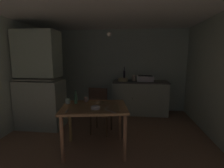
# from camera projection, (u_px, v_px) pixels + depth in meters

# --- Properties ---
(ground_plane) EXTENTS (5.06, 5.06, 0.00)m
(ground_plane) POSITION_uv_depth(u_px,v_px,m) (106.00, 136.00, 3.36)
(ground_plane) COLOR #8E6B51
(wall_back) EXTENTS (4.16, 0.10, 2.36)m
(wall_back) POSITION_uv_depth(u_px,v_px,m) (115.00, 70.00, 5.02)
(wall_back) COLOR beige
(wall_back) RESTS_ON ground
(wall_left) EXTENTS (0.10, 3.77, 2.36)m
(wall_left) POSITION_uv_depth(u_px,v_px,m) (5.00, 77.00, 3.41)
(wall_left) COLOR beige
(wall_left) RESTS_ON ground
(wall_right) EXTENTS (0.10, 3.77, 2.36)m
(wall_right) POSITION_uv_depth(u_px,v_px,m) (223.00, 80.00, 2.94)
(wall_right) COLOR beige
(wall_right) RESTS_ON ground
(ceiling_slab) EXTENTS (4.16, 3.77, 0.10)m
(ceiling_slab) POSITION_uv_depth(u_px,v_px,m) (105.00, 10.00, 2.98)
(ceiling_slab) COLOR silver
(hutch_cabinet) EXTENTS (0.97, 0.59, 2.12)m
(hutch_cabinet) POSITION_uv_depth(u_px,v_px,m) (40.00, 84.00, 3.70)
(hutch_cabinet) COLOR #ADB7A1
(hutch_cabinet) RESTS_ON ground
(counter_cabinet) EXTENTS (1.49, 0.64, 0.91)m
(counter_cabinet) POSITION_uv_depth(u_px,v_px,m) (140.00, 97.00, 4.69)
(counter_cabinet) COLOR #ADB7A1
(counter_cabinet) RESTS_ON ground
(sink_basin) EXTENTS (0.44, 0.34, 0.15)m
(sink_basin) POSITION_uv_depth(u_px,v_px,m) (145.00, 78.00, 4.59)
(sink_basin) COLOR silver
(sink_basin) RESTS_ON counter_cabinet
(hand_pump) EXTENTS (0.05, 0.27, 0.39)m
(hand_pump) POSITION_uv_depth(u_px,v_px,m) (124.00, 75.00, 4.69)
(hand_pump) COLOR #232328
(hand_pump) RESTS_ON counter_cabinet
(mixing_bowl_counter) EXTENTS (0.27, 0.27, 0.08)m
(mixing_bowl_counter) POSITION_uv_depth(u_px,v_px,m) (123.00, 80.00, 4.62)
(mixing_bowl_counter) COLOR beige
(mixing_bowl_counter) RESTS_ON counter_cabinet
(stoneware_crock) EXTENTS (0.11, 0.11, 0.16)m
(stoneware_crock) POSITION_uv_depth(u_px,v_px,m) (134.00, 78.00, 4.68)
(stoneware_crock) COLOR beige
(stoneware_crock) RESTS_ON counter_cabinet
(dining_table) EXTENTS (1.17, 0.96, 0.78)m
(dining_table) POSITION_uv_depth(u_px,v_px,m) (94.00, 112.00, 2.77)
(dining_table) COLOR #976F45
(dining_table) RESTS_ON ground
(chair_far_side) EXTENTS (0.46, 0.46, 0.99)m
(chair_far_side) POSITION_uv_depth(u_px,v_px,m) (100.00, 110.00, 3.40)
(chair_far_side) COLOR #4C3721
(chair_far_side) RESTS_ON ground
(serving_bowl_wide) EXTENTS (0.14, 0.14, 0.04)m
(serving_bowl_wide) POSITION_uv_depth(u_px,v_px,m) (95.00, 108.00, 2.61)
(serving_bowl_wide) COLOR white
(serving_bowl_wide) RESTS_ON dining_table
(mug_dark) EXTENTS (0.06, 0.06, 0.08)m
(mug_dark) POSITION_uv_depth(u_px,v_px,m) (86.00, 99.00, 3.02)
(mug_dark) COLOR tan
(mug_dark) RESTS_ON dining_table
(teacup_cream) EXTENTS (0.08, 0.08, 0.09)m
(teacup_cream) POSITION_uv_depth(u_px,v_px,m) (68.00, 101.00, 2.90)
(teacup_cream) COLOR #ADD1C1
(teacup_cream) RESTS_ON dining_table
(glass_bottle) EXTENTS (0.06, 0.06, 0.24)m
(glass_bottle) POSITION_uv_depth(u_px,v_px,m) (76.00, 98.00, 2.89)
(glass_bottle) COLOR #4C7F56
(glass_bottle) RESTS_ON dining_table
(table_knife) EXTENTS (0.17, 0.14, 0.00)m
(table_knife) POSITION_uv_depth(u_px,v_px,m) (110.00, 111.00, 2.49)
(table_knife) COLOR silver
(table_knife) RESTS_ON dining_table
(teaspoon_near_bowl) EXTENTS (0.05, 0.13, 0.00)m
(teaspoon_near_bowl) POSITION_uv_depth(u_px,v_px,m) (107.00, 108.00, 2.66)
(teaspoon_near_bowl) COLOR beige
(teaspoon_near_bowl) RESTS_ON dining_table
(teaspoon_by_cup) EXTENTS (0.03, 0.15, 0.00)m
(teaspoon_by_cup) POSITION_uv_depth(u_px,v_px,m) (67.00, 111.00, 2.50)
(teaspoon_by_cup) COLOR beige
(teaspoon_by_cup) RESTS_ON dining_table
(serving_spoon) EXTENTS (0.06, 0.13, 0.00)m
(serving_spoon) POSITION_uv_depth(u_px,v_px,m) (98.00, 102.00, 2.99)
(serving_spoon) COLOR beige
(serving_spoon) RESTS_ON dining_table
(pendant_bulb) EXTENTS (0.08, 0.08, 0.08)m
(pendant_bulb) POSITION_uv_depth(u_px,v_px,m) (109.00, 34.00, 2.89)
(pendant_bulb) COLOR #F9EFCC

